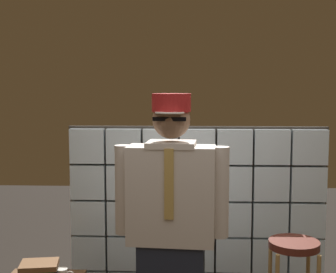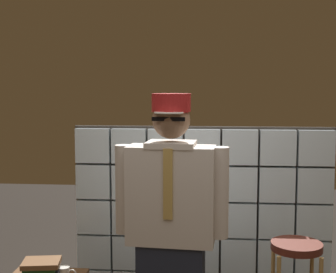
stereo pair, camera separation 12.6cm
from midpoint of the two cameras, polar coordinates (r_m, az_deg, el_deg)
name	(u,v)px [view 2 (the right image)]	position (r m, az deg, el deg)	size (l,w,h in m)	color
glass_block_wall	(202,219)	(4.01, 4.99, -9.78)	(2.13, 0.10, 1.53)	silver
standing_person	(171,231)	(3.03, 1.59, -11.28)	(0.72, 0.32, 1.80)	#1E2333
bar_stool	(296,273)	(3.43, 16.13, -15.40)	(0.34, 0.34, 0.80)	#592319
book_stack	(41,272)	(3.37, -13.95, -15.51)	(0.27, 0.24, 0.16)	olive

